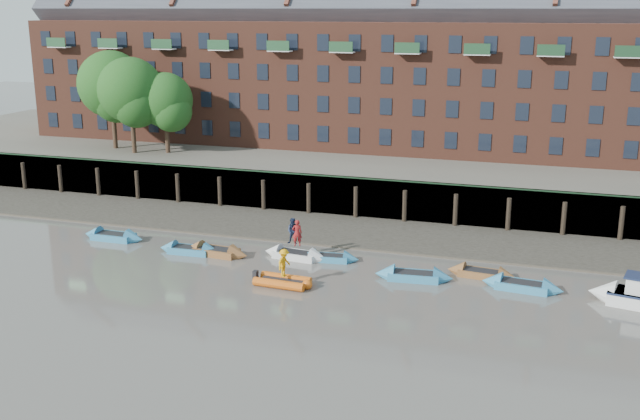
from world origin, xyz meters
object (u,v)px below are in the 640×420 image
at_px(rib_tender, 285,282).
at_px(person_rib_crew, 284,263).
at_px(rowboat_3, 296,255).
at_px(person_rower_a, 297,233).
at_px(rowboat_4, 329,258).
at_px(person_rower_b, 293,231).
at_px(rowboat_5, 414,276).
at_px(rowboat_6, 482,274).
at_px(motor_launch, 633,295).
at_px(rowboat_1, 190,250).
at_px(rowboat_7, 522,286).
at_px(rowboat_0, 114,237).
at_px(rowboat_2, 216,252).

relative_size(rib_tender, person_rib_crew, 2.08).
xyz_separation_m(rowboat_3, person_rower_a, (0.13, -0.05, 1.59)).
distance_m(rowboat_4, person_rower_b, 3.05).
bearing_deg(person_rower_b, rowboat_5, -18.07).
relative_size(rowboat_4, person_rower_b, 2.28).
distance_m(rowboat_6, person_rower_a, 12.39).
bearing_deg(motor_launch, rowboat_6, -1.15).
bearing_deg(rowboat_4, person_rower_a, -179.29).
relative_size(rowboat_5, rowboat_6, 1.11).
xyz_separation_m(rowboat_1, rowboat_3, (7.35, 1.20, 0.01)).
bearing_deg(motor_launch, rowboat_1, 10.68).
distance_m(rowboat_4, motor_launch, 18.93).
bearing_deg(rowboat_6, rowboat_7, -24.41).
xyz_separation_m(rowboat_5, rowboat_7, (6.56, 0.30, -0.00)).
relative_size(rowboat_0, motor_launch, 0.82).
relative_size(rowboat_1, rowboat_2, 0.93).
distance_m(rowboat_6, rib_tender, 12.48).
bearing_deg(rowboat_6, rowboat_4, -174.19).
bearing_deg(person_rower_a, rowboat_4, 163.65).
height_order(rowboat_1, person_rower_b, person_rower_b).
distance_m(rowboat_7, person_rower_a, 14.99).
bearing_deg(rowboat_3, rowboat_0, -173.41).
xyz_separation_m(rowboat_7, person_rower_a, (-14.85, 1.31, 1.58)).
distance_m(rowboat_2, rib_tender, 7.70).
height_order(rowboat_0, rowboat_1, rowboat_0).
relative_size(rowboat_2, motor_launch, 0.83).
relative_size(rowboat_7, motor_launch, 0.84).
bearing_deg(rowboat_2, rowboat_3, 15.58).
relative_size(rowboat_2, person_rower_a, 2.68).
relative_size(rowboat_2, rowboat_7, 0.99).
relative_size(rowboat_5, person_rower_a, 2.73).
xyz_separation_m(rowboat_3, person_rib_crew, (1.05, -5.04, 1.22)).
bearing_deg(person_rib_crew, person_rower_b, 26.88).
xyz_separation_m(rowboat_6, motor_launch, (8.72, -2.05, 0.37)).
bearing_deg(motor_launch, rowboat_0, 9.16).
xyz_separation_m(rowboat_1, rowboat_2, (1.91, 0.20, 0.01)).
xyz_separation_m(rowboat_2, rowboat_5, (13.86, -0.65, 0.00)).
xyz_separation_m(rib_tender, person_rower_a, (-0.96, 5.04, 1.56)).
bearing_deg(rowboat_7, rowboat_4, 178.95).
bearing_deg(rowboat_7, rowboat_1, -174.32).
xyz_separation_m(rowboat_2, rib_tender, (6.53, -4.09, 0.03)).
relative_size(rib_tender, motor_launch, 0.62).
bearing_deg(rowboat_2, rowboat_0, 179.21).
relative_size(rowboat_1, rowboat_5, 0.92).
height_order(rowboat_3, motor_launch, motor_launch).
bearing_deg(rowboat_6, rowboat_1, -169.88).
height_order(rowboat_3, rib_tender, rowboat_3).
height_order(rowboat_0, rowboat_4, rowboat_0).
height_order(rowboat_1, rowboat_2, rowboat_2).
bearing_deg(rowboat_2, person_rower_b, 19.16).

